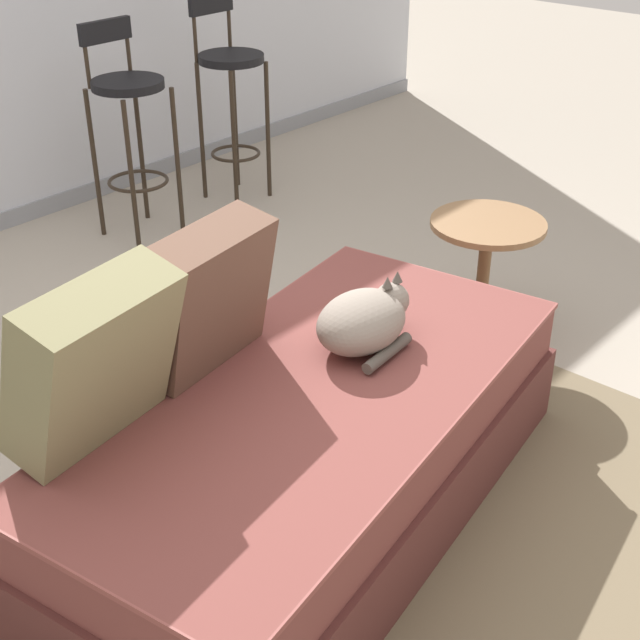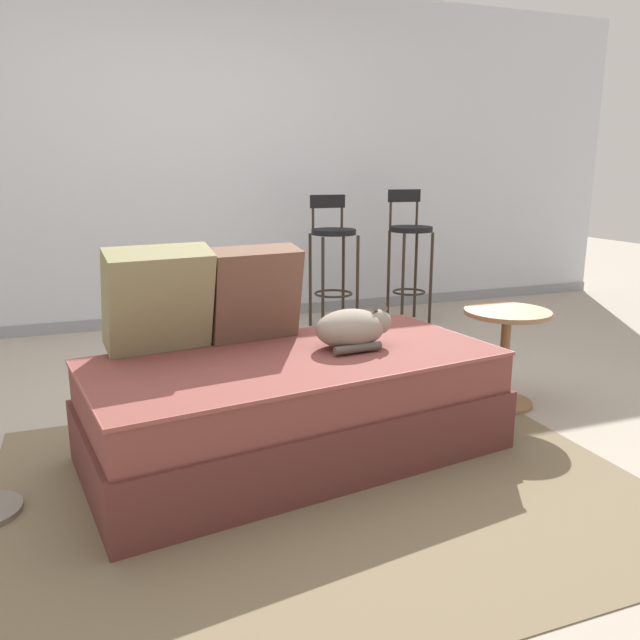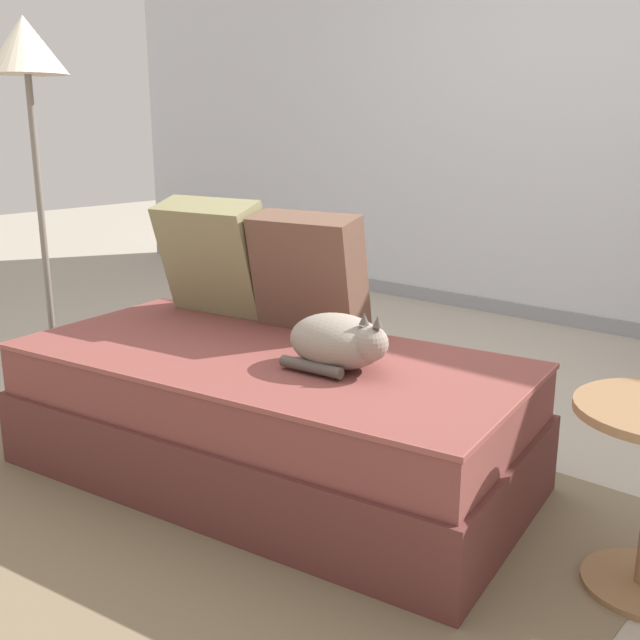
{
  "view_description": "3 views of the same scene",
  "coord_description": "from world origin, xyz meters",
  "px_view_note": "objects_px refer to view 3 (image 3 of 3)",
  "views": [
    {
      "loc": [
        -1.55,
        -1.79,
        1.86
      ],
      "look_at": [
        0.15,
        -0.3,
        0.57
      ],
      "focal_mm": 50.0,
      "sensor_mm": 36.0,
      "label": 1
    },
    {
      "loc": [
        -0.79,
        -2.8,
        1.21
      ],
      "look_at": [
        0.15,
        -0.3,
        0.57
      ],
      "focal_mm": 35.0,
      "sensor_mm": 36.0,
      "label": 2
    },
    {
      "loc": [
        1.69,
        -2.09,
        1.2
      ],
      "look_at": [
        0.15,
        -0.3,
        0.57
      ],
      "focal_mm": 42.0,
      "sensor_mm": 36.0,
      "label": 3
    }
  ],
  "objects_px": {
    "throw_pillow_middle": "(308,272)",
    "cat": "(339,342)",
    "couch": "(268,415)",
    "floor_lamp": "(29,83)",
    "throw_pillow_corner": "(216,257)"
  },
  "relations": [
    {
      "from": "throw_pillow_corner",
      "to": "floor_lamp",
      "type": "height_order",
      "value": "floor_lamp"
    },
    {
      "from": "throw_pillow_corner",
      "to": "throw_pillow_middle",
      "type": "bearing_deg",
      "value": 8.49
    },
    {
      "from": "floor_lamp",
      "to": "couch",
      "type": "bearing_deg",
      "value": 3.82
    },
    {
      "from": "throw_pillow_middle",
      "to": "cat",
      "type": "distance_m",
      "value": 0.48
    },
    {
      "from": "throw_pillow_corner",
      "to": "couch",
      "type": "bearing_deg",
      "value": -25.61
    },
    {
      "from": "throw_pillow_middle",
      "to": "floor_lamp",
      "type": "xyz_separation_m",
      "value": [
        -1.13,
        -0.4,
        0.68
      ]
    },
    {
      "from": "throw_pillow_corner",
      "to": "floor_lamp",
      "type": "bearing_deg",
      "value": -154.63
    },
    {
      "from": "couch",
      "to": "throw_pillow_middle",
      "type": "relative_size",
      "value": 4.19
    },
    {
      "from": "throw_pillow_corner",
      "to": "cat",
      "type": "xyz_separation_m",
      "value": [
        0.81,
        -0.21,
        -0.15
      ]
    },
    {
      "from": "cat",
      "to": "couch",
      "type": "bearing_deg",
      "value": -172.37
    },
    {
      "from": "couch",
      "to": "cat",
      "type": "relative_size",
      "value": 5.12
    },
    {
      "from": "floor_lamp",
      "to": "throw_pillow_middle",
      "type": "bearing_deg",
      "value": 19.31
    },
    {
      "from": "throw_pillow_middle",
      "to": "couch",
      "type": "bearing_deg",
      "value": -73.86
    },
    {
      "from": "couch",
      "to": "throw_pillow_corner",
      "type": "relative_size",
      "value": 3.93
    },
    {
      "from": "cat",
      "to": "throw_pillow_middle",
      "type": "bearing_deg",
      "value": 143.42
    }
  ]
}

